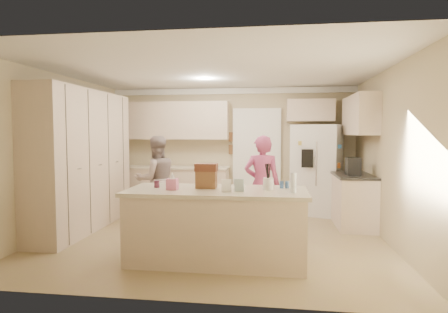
# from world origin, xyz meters

# --- Properties ---
(floor) EXTENTS (5.20, 4.60, 0.02)m
(floor) POSITION_xyz_m (0.00, 0.00, -0.01)
(floor) COLOR #917F55
(floor) RESTS_ON ground
(ceiling) EXTENTS (5.20, 4.60, 0.02)m
(ceiling) POSITION_xyz_m (0.00, 0.00, 2.61)
(ceiling) COLOR white
(ceiling) RESTS_ON wall_back
(wall_back) EXTENTS (5.20, 0.02, 2.60)m
(wall_back) POSITION_xyz_m (0.00, 2.31, 1.30)
(wall_back) COLOR #BFB08A
(wall_back) RESTS_ON ground
(wall_front) EXTENTS (5.20, 0.02, 2.60)m
(wall_front) POSITION_xyz_m (0.00, -2.31, 1.30)
(wall_front) COLOR #BFB08A
(wall_front) RESTS_ON ground
(wall_left) EXTENTS (0.02, 4.60, 2.60)m
(wall_left) POSITION_xyz_m (-2.61, 0.00, 1.30)
(wall_left) COLOR #BFB08A
(wall_left) RESTS_ON ground
(wall_right) EXTENTS (0.02, 4.60, 2.60)m
(wall_right) POSITION_xyz_m (2.61, 0.00, 1.30)
(wall_right) COLOR #BFB08A
(wall_right) RESTS_ON ground
(crown_back) EXTENTS (5.20, 0.08, 0.12)m
(crown_back) POSITION_xyz_m (0.00, 2.26, 2.53)
(crown_back) COLOR white
(crown_back) RESTS_ON wall_back
(pantry_bank) EXTENTS (0.60, 2.60, 2.35)m
(pantry_bank) POSITION_xyz_m (-2.30, 0.20, 1.18)
(pantry_bank) COLOR beige
(pantry_bank) RESTS_ON floor
(back_base_cab) EXTENTS (2.20, 0.60, 0.88)m
(back_base_cab) POSITION_xyz_m (-1.15, 2.00, 0.44)
(back_base_cab) COLOR beige
(back_base_cab) RESTS_ON floor
(back_countertop) EXTENTS (2.24, 0.63, 0.04)m
(back_countertop) POSITION_xyz_m (-1.15, 1.99, 0.90)
(back_countertop) COLOR beige
(back_countertop) RESTS_ON back_base_cab
(back_upper_cab) EXTENTS (2.20, 0.35, 0.80)m
(back_upper_cab) POSITION_xyz_m (-1.15, 2.12, 1.90)
(back_upper_cab) COLOR beige
(back_upper_cab) RESTS_ON wall_back
(doorway_opening) EXTENTS (0.90, 0.06, 2.10)m
(doorway_opening) POSITION_xyz_m (0.55, 2.28, 1.05)
(doorway_opening) COLOR black
(doorway_opening) RESTS_ON floor
(doorway_casing) EXTENTS (1.02, 0.03, 2.22)m
(doorway_casing) POSITION_xyz_m (0.55, 2.24, 1.05)
(doorway_casing) COLOR white
(doorway_casing) RESTS_ON floor
(wall_frame_upper) EXTENTS (0.15, 0.02, 0.20)m
(wall_frame_upper) POSITION_xyz_m (0.02, 2.27, 1.55)
(wall_frame_upper) COLOR brown
(wall_frame_upper) RESTS_ON wall_back
(wall_frame_lower) EXTENTS (0.15, 0.02, 0.20)m
(wall_frame_lower) POSITION_xyz_m (0.02, 2.27, 1.28)
(wall_frame_lower) COLOR brown
(wall_frame_lower) RESTS_ON wall_back
(refrigerator) EXTENTS (1.09, 0.97, 1.80)m
(refrigerator) POSITION_xyz_m (1.77, 1.91, 0.90)
(refrigerator) COLOR white
(refrigerator) RESTS_ON floor
(fridge_seam) EXTENTS (0.02, 0.02, 1.78)m
(fridge_seam) POSITION_xyz_m (1.77, 1.56, 0.90)
(fridge_seam) COLOR gray
(fridge_seam) RESTS_ON refrigerator
(fridge_dispenser) EXTENTS (0.22, 0.03, 0.35)m
(fridge_dispenser) POSITION_xyz_m (1.55, 1.55, 1.15)
(fridge_dispenser) COLOR black
(fridge_dispenser) RESTS_ON refrigerator
(fridge_handle_l) EXTENTS (0.02, 0.02, 0.85)m
(fridge_handle_l) POSITION_xyz_m (1.72, 1.54, 1.05)
(fridge_handle_l) COLOR silver
(fridge_handle_l) RESTS_ON refrigerator
(fridge_handle_r) EXTENTS (0.02, 0.02, 0.85)m
(fridge_handle_r) POSITION_xyz_m (1.82, 1.54, 1.05)
(fridge_handle_r) COLOR silver
(fridge_handle_r) RESTS_ON refrigerator
(over_fridge_cab) EXTENTS (0.95, 0.35, 0.45)m
(over_fridge_cab) POSITION_xyz_m (1.65, 2.12, 2.10)
(over_fridge_cab) COLOR beige
(over_fridge_cab) RESTS_ON wall_back
(right_base_cab) EXTENTS (0.60, 1.20, 0.88)m
(right_base_cab) POSITION_xyz_m (2.30, 1.00, 0.44)
(right_base_cab) COLOR beige
(right_base_cab) RESTS_ON floor
(right_countertop) EXTENTS (0.63, 1.24, 0.04)m
(right_countertop) POSITION_xyz_m (2.29, 1.00, 0.90)
(right_countertop) COLOR #2D2B28
(right_countertop) RESTS_ON right_base_cab
(right_upper_cab) EXTENTS (0.35, 1.50, 0.70)m
(right_upper_cab) POSITION_xyz_m (2.43, 1.20, 1.95)
(right_upper_cab) COLOR beige
(right_upper_cab) RESTS_ON wall_right
(coffee_maker) EXTENTS (0.22, 0.28, 0.30)m
(coffee_maker) POSITION_xyz_m (2.25, 0.80, 1.07)
(coffee_maker) COLOR black
(coffee_maker) RESTS_ON right_countertop
(island_base) EXTENTS (2.20, 0.90, 0.88)m
(island_base) POSITION_xyz_m (0.20, -1.10, 0.44)
(island_base) COLOR beige
(island_base) RESTS_ON floor
(island_top) EXTENTS (2.28, 0.96, 0.05)m
(island_top) POSITION_xyz_m (0.20, -1.10, 0.90)
(island_top) COLOR beige
(island_top) RESTS_ON island_base
(utensil_crock) EXTENTS (0.13, 0.13, 0.15)m
(utensil_crock) POSITION_xyz_m (0.85, -1.05, 1.00)
(utensil_crock) COLOR white
(utensil_crock) RESTS_ON island_top
(tissue_box) EXTENTS (0.13, 0.13, 0.14)m
(tissue_box) POSITION_xyz_m (-0.35, -1.20, 1.00)
(tissue_box) COLOR pink
(tissue_box) RESTS_ON island_top
(tissue_plume) EXTENTS (0.08, 0.08, 0.08)m
(tissue_plume) POSITION_xyz_m (-0.35, -1.20, 1.10)
(tissue_plume) COLOR white
(tissue_plume) RESTS_ON tissue_box
(dollhouse_body) EXTENTS (0.26, 0.18, 0.22)m
(dollhouse_body) POSITION_xyz_m (0.05, -1.00, 1.04)
(dollhouse_body) COLOR brown
(dollhouse_body) RESTS_ON island_top
(dollhouse_roof) EXTENTS (0.28, 0.20, 0.10)m
(dollhouse_roof) POSITION_xyz_m (0.05, -1.00, 1.20)
(dollhouse_roof) COLOR #592D1E
(dollhouse_roof) RESTS_ON dollhouse_body
(jam_jar) EXTENTS (0.07, 0.07, 0.09)m
(jam_jar) POSITION_xyz_m (-0.60, -1.05, 0.97)
(jam_jar) COLOR #59263F
(jam_jar) RESTS_ON island_top
(greeting_card_a) EXTENTS (0.12, 0.06, 0.16)m
(greeting_card_a) POSITION_xyz_m (0.35, -1.30, 1.01)
(greeting_card_a) COLOR white
(greeting_card_a) RESTS_ON island_top
(greeting_card_b) EXTENTS (0.12, 0.05, 0.16)m
(greeting_card_b) POSITION_xyz_m (0.50, -1.25, 1.01)
(greeting_card_b) COLOR silver
(greeting_card_b) RESTS_ON island_top
(water_bottle) EXTENTS (0.07, 0.07, 0.24)m
(water_bottle) POSITION_xyz_m (1.15, -1.25, 1.04)
(water_bottle) COLOR silver
(water_bottle) RESTS_ON island_top
(shaker_salt) EXTENTS (0.05, 0.05, 0.09)m
(shaker_salt) POSITION_xyz_m (1.02, -0.88, 0.97)
(shaker_salt) COLOR #355997
(shaker_salt) RESTS_ON island_top
(shaker_pepper) EXTENTS (0.05, 0.05, 0.09)m
(shaker_pepper) POSITION_xyz_m (1.09, -0.88, 0.97)
(shaker_pepper) COLOR #355997
(shaker_pepper) RESTS_ON island_top
(teen_boy) EXTENTS (0.97, 0.92, 1.58)m
(teen_boy) POSITION_xyz_m (-1.20, 0.76, 0.79)
(teen_boy) COLOR gray
(teen_boy) RESTS_ON floor
(teen_girl) EXTENTS (0.59, 0.40, 1.60)m
(teen_girl) POSITION_xyz_m (0.73, 0.33, 0.80)
(teen_girl) COLOR #BF4D8B
(teen_girl) RESTS_ON floor
(fridge_magnets) EXTENTS (0.76, 0.02, 1.44)m
(fridge_magnets) POSITION_xyz_m (1.77, 1.55, 0.90)
(fridge_magnets) COLOR tan
(fridge_magnets) RESTS_ON refrigerator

